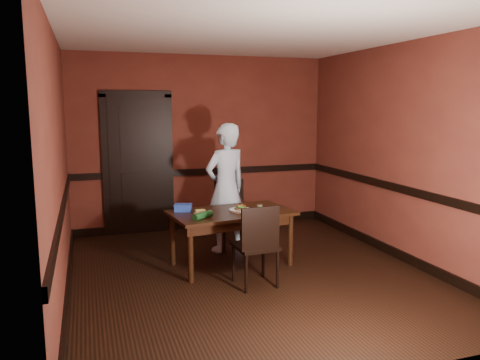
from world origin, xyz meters
TOP-DOWN VIEW (x-y plane):
  - floor at (0.00, 0.00)m, footprint 4.00×4.50m
  - ceiling at (0.00, 0.00)m, footprint 4.00×4.50m
  - wall_back at (0.00, 2.25)m, footprint 4.00×0.02m
  - wall_front at (0.00, -2.25)m, footprint 4.00×0.02m
  - wall_left at (-2.00, 0.00)m, footprint 0.02×4.50m
  - wall_right at (2.00, 0.00)m, footprint 0.02×4.50m
  - dado_back at (0.00, 2.23)m, footprint 4.00×0.03m
  - dado_left at (-1.99, 0.00)m, footprint 0.03×4.50m
  - dado_right at (1.99, 0.00)m, footprint 0.03×4.50m
  - baseboard_back at (0.00, 2.23)m, footprint 4.00×0.03m
  - baseboard_left at (-1.99, 0.00)m, footprint 0.03×4.50m
  - baseboard_right at (1.99, 0.00)m, footprint 0.03×4.50m
  - door at (-1.00, 2.22)m, footprint 1.05×0.07m
  - dining_table at (-0.11, 0.35)m, footprint 1.53×0.99m
  - chair_far at (0.16, 1.14)m, footprint 0.42×0.42m
  - chair_near at (-0.05, -0.33)m, footprint 0.45×0.45m
  - person at (0.00, 0.96)m, footprint 0.72×0.59m
  - sandwich_plate at (0.01, 0.34)m, footprint 0.28×0.28m
  - sauce_jar at (0.22, 0.25)m, footprint 0.07×0.07m
  - cheese_saucer at (-0.49, 0.34)m, footprint 0.15×0.15m
  - food_tub at (-0.66, 0.54)m, footprint 0.24×0.20m
  - wrapped_veg at (-0.53, 0.09)m, footprint 0.27×0.23m

SIDE VIEW (x-z plane):
  - floor at x=0.00m, z-range -0.01..0.01m
  - baseboard_back at x=0.00m, z-range 0.00..0.12m
  - baseboard_left at x=-1.99m, z-range 0.00..0.12m
  - baseboard_right at x=1.99m, z-range 0.00..0.12m
  - dining_table at x=-0.11m, z-range 0.00..0.67m
  - chair_far at x=0.16m, z-range 0.00..0.90m
  - chair_near at x=-0.05m, z-range 0.00..0.91m
  - cheese_saucer at x=-0.49m, z-range 0.67..0.72m
  - sandwich_plate at x=0.01m, z-range 0.66..0.73m
  - wrapped_veg at x=-0.53m, z-range 0.67..0.75m
  - sauce_jar at x=0.22m, z-range 0.67..0.75m
  - food_tub at x=-0.66m, z-range 0.67..0.76m
  - person at x=0.00m, z-range 0.00..1.71m
  - dado_back at x=0.00m, z-range 0.85..0.95m
  - dado_left at x=-1.99m, z-range 0.85..0.95m
  - dado_right at x=1.99m, z-range 0.85..0.95m
  - door at x=-1.00m, z-range -0.01..2.19m
  - wall_back at x=0.00m, z-range 0.00..2.70m
  - wall_front at x=0.00m, z-range 0.00..2.70m
  - wall_left at x=-2.00m, z-range 0.00..2.70m
  - wall_right at x=2.00m, z-range 0.00..2.70m
  - ceiling at x=0.00m, z-range 2.70..2.71m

